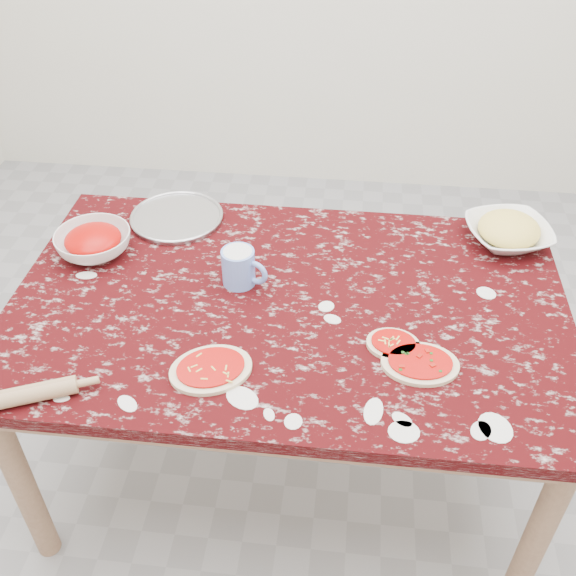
# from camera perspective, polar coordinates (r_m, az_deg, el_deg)

# --- Properties ---
(ground) EXTENTS (4.00, 4.00, 0.00)m
(ground) POSITION_cam_1_polar(r_m,az_deg,el_deg) (2.44, 0.00, -14.62)
(ground) COLOR gray
(worktable) EXTENTS (1.60, 1.00, 0.75)m
(worktable) POSITION_cam_1_polar(r_m,az_deg,el_deg) (1.94, 0.00, -3.02)
(worktable) COLOR black
(worktable) RESTS_ON ground
(pizza_tray) EXTENTS (0.33, 0.33, 0.01)m
(pizza_tray) POSITION_cam_1_polar(r_m,az_deg,el_deg) (2.26, -9.62, 6.02)
(pizza_tray) COLOR #B2B2B7
(pizza_tray) RESTS_ON worktable
(sauce_bowl) EXTENTS (0.28, 0.28, 0.07)m
(sauce_bowl) POSITION_cam_1_polar(r_m,az_deg,el_deg) (2.14, -16.49, 3.75)
(sauce_bowl) COLOR white
(sauce_bowl) RESTS_ON worktable
(cheese_bowl) EXTENTS (0.32, 0.32, 0.06)m
(cheese_bowl) POSITION_cam_1_polar(r_m,az_deg,el_deg) (2.22, 18.52, 4.47)
(cheese_bowl) COLOR white
(cheese_bowl) RESTS_ON worktable
(flour_mug) EXTENTS (0.14, 0.10, 0.11)m
(flour_mug) POSITION_cam_1_polar(r_m,az_deg,el_deg) (1.92, -4.20, 1.83)
(flour_mug) COLOR #6E93EA
(flour_mug) RESTS_ON worktable
(pizza_left) EXTENTS (0.26, 0.24, 0.02)m
(pizza_left) POSITION_cam_1_polar(r_m,az_deg,el_deg) (1.70, -6.71, -7.00)
(pizza_left) COLOR beige
(pizza_left) RESTS_ON worktable
(pizza_mid) EXTENTS (0.16, 0.14, 0.02)m
(pizza_mid) POSITION_cam_1_polar(r_m,az_deg,el_deg) (1.77, 9.10, -4.82)
(pizza_mid) COLOR beige
(pizza_mid) RESTS_ON worktable
(pizza_right) EXTENTS (0.20, 0.16, 0.02)m
(pizza_right) POSITION_cam_1_polar(r_m,az_deg,el_deg) (1.73, 11.37, -6.43)
(pizza_right) COLOR beige
(pizza_right) RESTS_ON worktable
(rolling_pin) EXTENTS (0.23, 0.13, 0.05)m
(rolling_pin) POSITION_cam_1_polar(r_m,az_deg,el_deg) (1.73, -21.60, -8.56)
(rolling_pin) COLOR tan
(rolling_pin) RESTS_ON worktable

